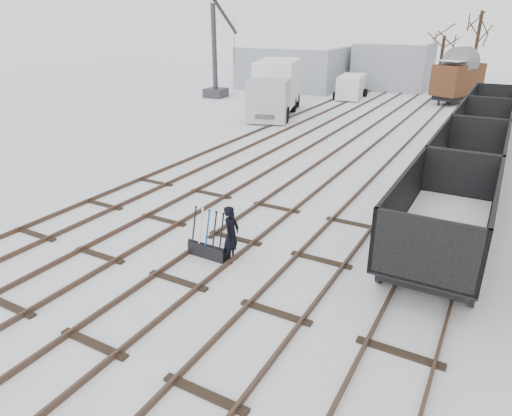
{
  "coord_description": "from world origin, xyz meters",
  "views": [
    {
      "loc": [
        7.1,
        -8.37,
        6.7
      ],
      "look_at": [
        0.71,
        3.13,
        1.2
      ],
      "focal_mm": 32.0,
      "sensor_mm": 36.0,
      "label": 1
    }
  ],
  "objects_px": {
    "freight_wagon_a": "(441,230)",
    "crane": "(216,70)",
    "lorry": "(275,87)",
    "worker": "(231,234)",
    "ground_frame": "(209,248)",
    "box_van_wagon": "(458,78)",
    "panel_van": "(351,86)"
  },
  "relations": [
    {
      "from": "freight_wagon_a",
      "to": "crane",
      "type": "bearing_deg",
      "value": 135.45
    },
    {
      "from": "lorry",
      "to": "freight_wagon_a",
      "type": "bearing_deg",
      "value": -67.9
    },
    {
      "from": "worker",
      "to": "crane",
      "type": "height_order",
      "value": "crane"
    },
    {
      "from": "worker",
      "to": "ground_frame",
      "type": "bearing_deg",
      "value": 92.74
    },
    {
      "from": "ground_frame",
      "to": "lorry",
      "type": "bearing_deg",
      "value": 113.3
    },
    {
      "from": "lorry",
      "to": "worker",
      "type": "bearing_deg",
      "value": -83.48
    },
    {
      "from": "worker",
      "to": "box_van_wagon",
      "type": "relative_size",
      "value": 0.33
    },
    {
      "from": "worker",
      "to": "lorry",
      "type": "distance_m",
      "value": 22.48
    },
    {
      "from": "ground_frame",
      "to": "box_van_wagon",
      "type": "bearing_deg",
      "value": 86.41
    },
    {
      "from": "ground_frame",
      "to": "worker",
      "type": "xyz_separation_m",
      "value": [
        0.75,
        0.1,
        0.59
      ]
    },
    {
      "from": "worker",
      "to": "crane",
      "type": "bearing_deg",
      "value": 29.54
    },
    {
      "from": "worker",
      "to": "lorry",
      "type": "xyz_separation_m",
      "value": [
        -9.0,
        20.57,
        1.1
      ]
    },
    {
      "from": "panel_van",
      "to": "freight_wagon_a",
      "type": "bearing_deg",
      "value": -76.04
    },
    {
      "from": "ground_frame",
      "to": "lorry",
      "type": "distance_m",
      "value": 22.32
    },
    {
      "from": "freight_wagon_a",
      "to": "crane",
      "type": "relative_size",
      "value": 0.71
    },
    {
      "from": "lorry",
      "to": "panel_van",
      "type": "relative_size",
      "value": 1.83
    },
    {
      "from": "crane",
      "to": "box_van_wagon",
      "type": "bearing_deg",
      "value": 14.97
    },
    {
      "from": "freight_wagon_a",
      "to": "lorry",
      "type": "distance_m",
      "value": 22.7
    },
    {
      "from": "ground_frame",
      "to": "crane",
      "type": "height_order",
      "value": "crane"
    },
    {
      "from": "worker",
      "to": "lorry",
      "type": "bearing_deg",
      "value": 18.77
    },
    {
      "from": "crane",
      "to": "lorry",
      "type": "bearing_deg",
      "value": -33.81
    },
    {
      "from": "ground_frame",
      "to": "panel_van",
      "type": "xyz_separation_m",
      "value": [
        -5.64,
        30.56,
        0.76
      ]
    },
    {
      "from": "worker",
      "to": "panel_van",
      "type": "xyz_separation_m",
      "value": [
        -6.39,
        30.46,
        0.17
      ]
    },
    {
      "from": "ground_frame",
      "to": "panel_van",
      "type": "height_order",
      "value": "panel_van"
    },
    {
      "from": "box_van_wagon",
      "to": "panel_van",
      "type": "xyz_separation_m",
      "value": [
        -8.53,
        -1.61,
        -1.03
      ]
    },
    {
      "from": "ground_frame",
      "to": "panel_van",
      "type": "distance_m",
      "value": 31.08
    },
    {
      "from": "box_van_wagon",
      "to": "crane",
      "type": "xyz_separation_m",
      "value": [
        -19.45,
        -6.77,
        0.27
      ]
    },
    {
      "from": "freight_wagon_a",
      "to": "box_van_wagon",
      "type": "relative_size",
      "value": 1.21
    },
    {
      "from": "box_van_wagon",
      "to": "lorry",
      "type": "distance_m",
      "value": 16.01
    },
    {
      "from": "ground_frame",
      "to": "box_van_wagon",
      "type": "height_order",
      "value": "box_van_wagon"
    },
    {
      "from": "ground_frame",
      "to": "crane",
      "type": "bearing_deg",
      "value": 124.66
    },
    {
      "from": "lorry",
      "to": "crane",
      "type": "distance_m",
      "value": 9.57
    }
  ]
}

